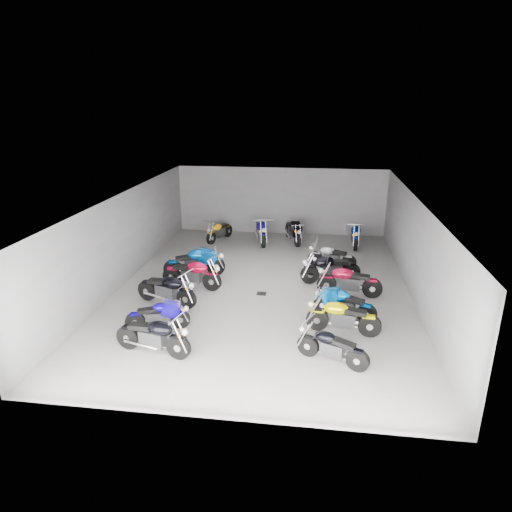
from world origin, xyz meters
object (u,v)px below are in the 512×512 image
object	(u,v)px
motorcycle_right_b	(342,317)
motorcycle_back_d	(293,231)
drain_grate	(262,294)
motorcycle_left_e	(195,263)
motorcycle_right_f	(331,256)
motorcycle_back_c	(261,231)
motorcycle_left_a	(153,336)
motorcycle_left_d	(192,274)
motorcycle_right_d	(349,281)
motorcycle_back_f	(355,235)
motorcycle_left_b	(158,315)
motorcycle_right_e	(330,268)
motorcycle_right_c	(344,304)
motorcycle_right_a	(332,347)
motorcycle_left_c	(167,289)
motorcycle_back_b	(219,231)

from	to	relation	value
motorcycle_right_b	motorcycle_back_d	distance (m)	8.68
drain_grate	motorcycle_left_e	world-z (taller)	motorcycle_left_e
motorcycle_right_f	motorcycle_back_c	world-z (taller)	motorcycle_back_c
motorcycle_left_a	motorcycle_back_c	bearing A→B (deg)	-176.43
drain_grate	motorcycle_back_d	xyz separation A→B (m)	(0.72, 6.06, 0.53)
motorcycle_left_d	motorcycle_right_d	bearing A→B (deg)	101.15
motorcycle_back_f	drain_grate	bearing A→B (deg)	60.59
drain_grate	motorcycle_right_f	bearing A→B (deg)	50.57
motorcycle_left_b	motorcycle_left_e	size ratio (longest dim) A/B	0.82
motorcycle_right_e	motorcycle_back_c	size ratio (longest dim) A/B	0.94
motorcycle_right_c	motorcycle_back_d	distance (m)	7.77
motorcycle_right_b	motorcycle_back_d	world-z (taller)	motorcycle_back_d
motorcycle_right_a	motorcycle_back_f	size ratio (longest dim) A/B	0.82
motorcycle_back_d	motorcycle_left_c	bearing A→B (deg)	44.94
drain_grate	motorcycle_back_c	xyz separation A→B (m)	(-0.73, 5.77, 0.56)
motorcycle_right_e	motorcycle_left_d	bearing A→B (deg)	86.55
motorcycle_right_b	motorcycle_right_e	size ratio (longest dim) A/B	0.97
motorcycle_right_c	motorcycle_back_f	world-z (taller)	motorcycle_back_f
motorcycle_right_f	motorcycle_left_a	bearing A→B (deg)	159.24
motorcycle_left_e	motorcycle_back_f	size ratio (longest dim) A/B	1.01
motorcycle_left_d	motorcycle_left_a	bearing A→B (deg)	12.60
motorcycle_right_e	motorcycle_right_d	bearing A→B (deg)	-169.16
motorcycle_left_a	motorcycle_left_b	size ratio (longest dim) A/B	1.18
motorcycle_left_c	motorcycle_left_a	bearing A→B (deg)	29.60
motorcycle_left_d	motorcycle_right_a	size ratio (longest dim) A/B	1.22
motorcycle_left_d	motorcycle_back_b	xyz separation A→B (m)	(-0.25, 5.64, -0.06)
motorcycle_right_c	motorcycle_back_d	size ratio (longest dim) A/B	0.88
drain_grate	motorcycle_right_e	world-z (taller)	motorcycle_right_e
motorcycle_left_c	motorcycle_right_a	bearing A→B (deg)	79.60
drain_grate	motorcycle_right_c	bearing A→B (deg)	-28.66
motorcycle_right_e	motorcycle_back_d	bearing A→B (deg)	1.33
motorcycle_left_a	motorcycle_back_c	xyz separation A→B (m)	(1.56, 9.96, 0.04)
motorcycle_left_c	motorcycle_right_a	xyz separation A→B (m)	(5.15, -2.79, -0.07)
drain_grate	motorcycle_left_c	size ratio (longest dim) A/B	0.15
motorcycle_back_b	motorcycle_right_e	bearing A→B (deg)	160.41
motorcycle_left_c	motorcycle_back_c	xyz separation A→B (m)	(2.17, 7.00, 0.03)
motorcycle_right_b	motorcycle_back_c	xyz separation A→B (m)	(-3.32, 8.18, 0.06)
motorcycle_left_e	motorcycle_right_d	xyz separation A→B (m)	(5.54, -1.00, -0.03)
motorcycle_back_b	motorcycle_back_f	world-z (taller)	motorcycle_back_f
motorcycle_back_d	motorcycle_back_b	bearing A→B (deg)	-14.82
motorcycle_left_e	motorcycle_back_b	xyz separation A→B (m)	(-0.07, 4.58, -0.08)
motorcycle_back_b	motorcycle_back_d	bearing A→B (deg)	-154.03
drain_grate	motorcycle_right_c	size ratio (longest dim) A/B	0.17
motorcycle_back_b	motorcycle_back_c	bearing A→B (deg)	-159.67
motorcycle_right_a	motorcycle_back_d	bearing A→B (deg)	32.80
motorcycle_right_b	motorcycle_back_c	size ratio (longest dim) A/B	0.91
motorcycle_right_b	motorcycle_back_c	bearing A→B (deg)	29.62
motorcycle_right_e	motorcycle_right_f	distance (m)	1.54
motorcycle_right_a	motorcycle_back_d	size ratio (longest dim) A/B	0.84
motorcycle_left_c	motorcycle_back_b	world-z (taller)	motorcycle_left_c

